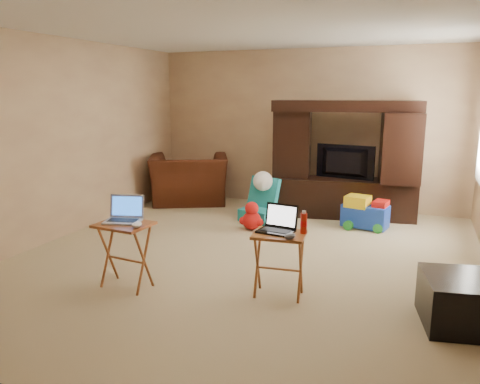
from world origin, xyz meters
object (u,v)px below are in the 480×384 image
at_px(laptop_left, 122,210).
at_px(mouse_right, 290,236).
at_px(plush_toy, 252,216).
at_px(tray_table_left, 126,255).
at_px(entertainment_center, 344,160).
at_px(laptop_right, 276,219).
at_px(recliner, 189,179).
at_px(water_bottle, 304,223).
at_px(child_rocker, 260,199).
at_px(tray_table_right, 279,265).
at_px(push_toy, 365,212).
at_px(television, 343,162).
at_px(ottoman, 464,302).
at_px(mouse_left, 137,225).

relative_size(laptop_left, mouse_right, 2.73).
relative_size(plush_toy, tray_table_left, 0.62).
relative_size(tray_table_left, laptop_left, 1.91).
bearing_deg(entertainment_center, laptop_right, -101.18).
relative_size(recliner, water_bottle, 6.81).
distance_m(child_rocker, tray_table_right, 2.57).
distance_m(push_toy, tray_table_left, 3.42).
bearing_deg(laptop_left, television, 50.20).
relative_size(ottoman, tray_table_left, 0.99).
relative_size(ottoman, tray_table_right, 1.05).
relative_size(mouse_right, water_bottle, 0.66).
xyz_separation_m(tray_table_left, laptop_right, (1.37, 0.36, 0.40)).
bearing_deg(tray_table_left, tray_table_right, 17.88).
relative_size(laptop_right, water_bottle, 1.70).
xyz_separation_m(ottoman, laptop_right, (-1.58, 0.02, 0.52)).
bearing_deg(push_toy, mouse_left, -108.71).
distance_m(plush_toy, mouse_right, 2.32).
bearing_deg(tray_table_left, child_rocker, 85.82).
bearing_deg(plush_toy, tray_table_left, -101.78).
xyz_separation_m(recliner, plush_toy, (1.52, -1.11, -0.21)).
relative_size(tray_table_right, mouse_right, 4.92).
relative_size(plush_toy, ottoman, 0.63).
bearing_deg(mouse_left, tray_table_left, 159.78).
height_order(entertainment_center, mouse_right, entertainment_center).
relative_size(laptop_right, mouse_left, 2.43).
bearing_deg(mouse_left, recliner, 110.11).
xyz_separation_m(laptop_left, mouse_right, (1.57, 0.19, -0.13)).
relative_size(mouse_left, water_bottle, 0.70).
bearing_deg(child_rocker, ottoman, -27.66).
xyz_separation_m(push_toy, tray_table_right, (-0.47, -2.52, 0.07)).
bearing_deg(recliner, plush_toy, 117.75).
bearing_deg(television, laptop_left, 74.82).
xyz_separation_m(child_rocker, plush_toy, (0.06, -0.48, -0.12)).
bearing_deg(water_bottle, tray_table_right, -158.17).
height_order(television, child_rocker, television).
bearing_deg(tray_table_left, ottoman, 11.04).
xyz_separation_m(push_toy, water_bottle, (-0.27, -2.44, 0.46)).
distance_m(push_toy, mouse_right, 2.69).
relative_size(entertainment_center, mouse_right, 17.32).
relative_size(tray_table_left, water_bottle, 3.45).
distance_m(television, ottoman, 3.39).
height_order(push_toy, tray_table_left, tray_table_left).
relative_size(ottoman, water_bottle, 3.40).
bearing_deg(laptop_right, plush_toy, 123.05).
bearing_deg(mouse_right, plush_toy, 118.24).
height_order(child_rocker, water_bottle, water_bottle).
height_order(recliner, tray_table_left, recliner).
xyz_separation_m(entertainment_center, push_toy, (0.41, -0.53, -0.63)).
bearing_deg(child_rocker, recliner, 172.12).
height_order(entertainment_center, tray_table_left, entertainment_center).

